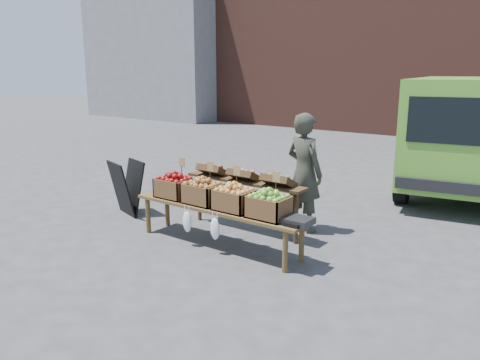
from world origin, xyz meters
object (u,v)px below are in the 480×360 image
Objects in this scene: back_table at (244,198)px; display_bench at (218,226)px; crate_red_apples at (234,200)px; crate_green_apples at (269,207)px; chalkboard_sign at (127,187)px; delivery_van at (470,135)px; weighing_scale at (298,221)px; vendor at (304,173)px; crate_russet_pears at (203,194)px; crate_golden_apples at (175,188)px.

back_table reaches higher than display_bench.
crate_green_apples is at bearing 0.00° from crate_red_apples.
delivery_van is at bearing 67.91° from chalkboard_sign.
crate_red_apples is at bearing 180.00° from weighing_scale.
vendor is 1.58m from crate_russet_pears.
display_bench is at bearing 79.54° from vendor.
crate_green_apples reaches higher than weighing_scale.
crate_golden_apples is (-2.87, -5.44, -0.41)m from delivery_van.
crate_russet_pears is at bearing 180.00° from crate_green_apples.
chalkboard_sign is 2.20m from display_bench.
crate_golden_apples and crate_russet_pears have the same top height.
vendor is 1.34m from crate_green_apples.
crate_red_apples is at bearing 0.00° from crate_russet_pears.
crate_golden_apples and crate_green_apples have the same top height.
delivery_van is 5.87m from display_bench.
crate_russet_pears is at bearing 70.39° from vendor.
crate_green_apples is at bearing 0.00° from display_bench.
back_table is at bearing 30.10° from chalkboard_sign.
crate_green_apples is (1.65, 0.00, 0.00)m from crate_golden_apples.
delivery_van reaches higher than crate_golden_apples.
vendor is 3.58× the size of crate_red_apples.
weighing_scale is (3.43, -0.23, 0.14)m from chalkboard_sign.
back_table is 0.77m from crate_russet_pears.
delivery_van is 5.93m from crate_russet_pears.
display_bench is at bearing 180.00° from crate_green_apples.
vendor reaches higher than chalkboard_sign.
back_table is (-2.13, -4.72, -0.60)m from delivery_van.
back_table is 6.18× the size of weighing_scale.
weighing_scale is at bearing 0.00° from crate_green_apples.
crate_golden_apples is at bearing -127.18° from delivery_van.
crate_russet_pears is (0.55, 0.00, 0.00)m from crate_golden_apples.
delivery_van is 2.39× the size of back_table.
crate_red_apples is at bearing 0.00° from crate_golden_apples.
back_table reaches higher than crate_russet_pears.
weighing_scale is (0.65, -1.31, -0.29)m from vendor.
chalkboard_sign is 1.86× the size of crate_red_apples.
chalkboard_sign is at bearing -138.43° from delivery_van.
crate_red_apples is 1.47× the size of weighing_scale.
vendor is at bearing 76.16° from crate_red_apples.
crate_golden_apples reaches higher than display_bench.
back_table reaches higher than weighing_scale.
vendor is 3.58× the size of crate_green_apples.
weighing_scale reaches higher than display_bench.
crate_green_apples is (1.10, 0.00, 0.00)m from crate_russet_pears.
crate_russet_pears is (1.91, -0.23, 0.24)m from chalkboard_sign.
chalkboard_sign is 1.86× the size of crate_russet_pears.
back_table is 0.76m from display_bench.
crate_golden_apples is at bearing 180.00° from weighing_scale.
delivery_van reaches higher than crate_russet_pears.
chalkboard_sign is at bearing -166.90° from back_table.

